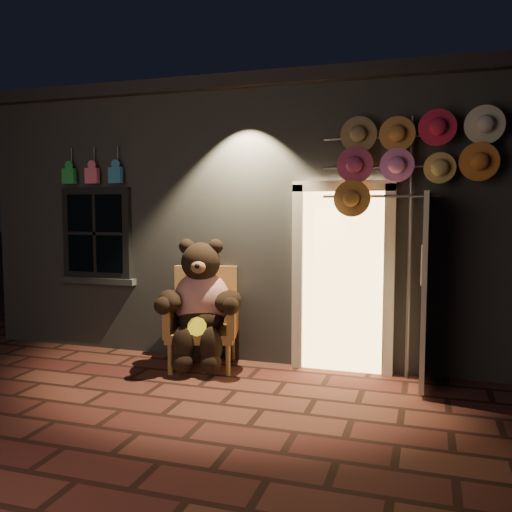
% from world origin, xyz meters
% --- Properties ---
extents(ground, '(60.00, 60.00, 0.00)m').
position_xyz_m(ground, '(0.00, 0.00, 0.00)').
color(ground, brown).
rests_on(ground, ground).
extents(shop_building, '(7.30, 5.95, 3.51)m').
position_xyz_m(shop_building, '(0.00, 3.99, 1.74)').
color(shop_building, slate).
rests_on(shop_building, ground).
extents(wicker_armchair, '(0.96, 0.90, 1.17)m').
position_xyz_m(wicker_armchair, '(-0.26, 1.17, 0.59)').
color(wicker_armchair, olive).
rests_on(wicker_armchair, ground).
extents(teddy_bear, '(1.04, 0.93, 1.48)m').
position_xyz_m(teddy_bear, '(-0.24, 1.02, 0.78)').
color(teddy_bear, '#A81411').
rests_on(teddy_bear, ground).
extents(hat_rack, '(1.82, 0.22, 2.88)m').
position_xyz_m(hat_rack, '(2.06, 1.28, 2.41)').
color(hat_rack, '#59595E').
rests_on(hat_rack, ground).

